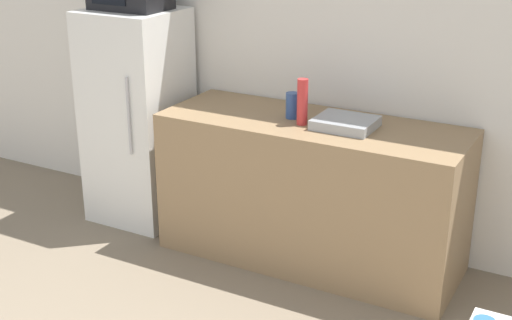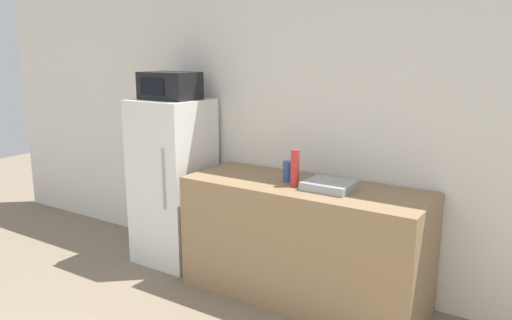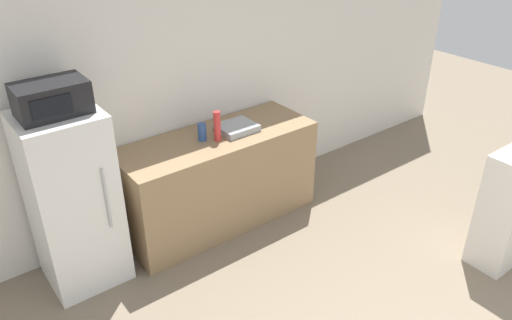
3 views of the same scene
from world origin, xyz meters
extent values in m
cube|color=white|center=(0.00, 3.35, 1.30)|extent=(8.00, 0.06, 2.60)
cube|color=white|center=(-1.22, 2.98, 0.76)|extent=(0.62, 0.59, 1.52)
cylinder|color=#B7B7BC|center=(-1.05, 2.66, 0.87)|extent=(0.02, 0.02, 0.53)
cube|color=black|center=(-1.22, 2.98, 1.64)|extent=(0.50, 0.33, 0.24)
cube|color=black|center=(-1.27, 2.81, 1.64)|extent=(0.28, 0.01, 0.15)
cube|color=#937551|center=(0.15, 2.95, 0.47)|extent=(1.92, 0.70, 0.94)
cube|color=#9EA3A8|center=(0.37, 2.94, 0.97)|extent=(0.35, 0.31, 0.06)
cylinder|color=red|center=(0.11, 2.88, 1.08)|extent=(0.07, 0.07, 0.28)
cylinder|color=#2D4C8C|center=(0.00, 2.96, 1.02)|extent=(0.08, 0.08, 0.16)
camera|label=1|loc=(1.84, -0.88, 2.27)|focal=50.00mm
camera|label=2|loc=(1.86, -0.34, 1.94)|focal=35.00mm
camera|label=3|loc=(-2.09, -0.57, 2.98)|focal=35.00mm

